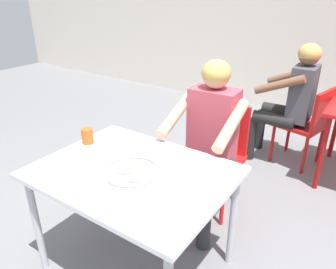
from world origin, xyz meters
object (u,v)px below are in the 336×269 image
at_px(thali_tray, 133,171).
at_px(patron_background, 292,94).
at_px(chair_red_left, 308,121).
at_px(table_foreground, 134,181).
at_px(chair_foreground, 218,150).
at_px(diner_foreground, 208,132).
at_px(drinking_cup, 87,136).

bearing_deg(thali_tray, patron_background, 79.93).
relative_size(chair_red_left, patron_background, 0.67).
distance_m(table_foreground, thali_tray, 0.09).
bearing_deg(thali_tray, table_foreground, 126.71).
distance_m(chair_foreground, diner_foreground, 0.32).
height_order(diner_foreground, patron_background, diner_foreground).
height_order(table_foreground, drinking_cup, drinking_cup).
bearing_deg(chair_red_left, drinking_cup, -118.75).
relative_size(table_foreground, diner_foreground, 0.89).
bearing_deg(patron_background, drinking_cup, -114.42).
distance_m(drinking_cup, diner_foreground, 0.84).
relative_size(table_foreground, thali_tray, 3.37).
bearing_deg(diner_foreground, drinking_cup, -135.01).
bearing_deg(patron_background, diner_foreground, -101.36).
height_order(drinking_cup, chair_red_left, drinking_cup).
distance_m(table_foreground, diner_foreground, 0.71).
height_order(chair_foreground, chair_red_left, chair_foreground).
xyz_separation_m(table_foreground, drinking_cup, (-0.48, 0.10, 0.13)).
bearing_deg(table_foreground, drinking_cup, 167.81).
bearing_deg(chair_red_left, table_foreground, -105.67).
height_order(thali_tray, patron_background, patron_background).
relative_size(table_foreground, patron_background, 0.90).
height_order(drinking_cup, diner_foreground, diner_foreground).
relative_size(table_foreground, chair_red_left, 1.34).
height_order(table_foreground, chair_red_left, chair_red_left).
xyz_separation_m(chair_foreground, diner_foreground, (0.01, -0.22, 0.24)).
height_order(thali_tray, diner_foreground, diner_foreground).
bearing_deg(diner_foreground, chair_foreground, 91.84).
distance_m(drinking_cup, chair_red_left, 2.17).
distance_m(table_foreground, drinking_cup, 0.50).
xyz_separation_m(thali_tray, chair_foreground, (0.09, 0.94, -0.24)).
bearing_deg(thali_tray, diner_foreground, 82.27).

